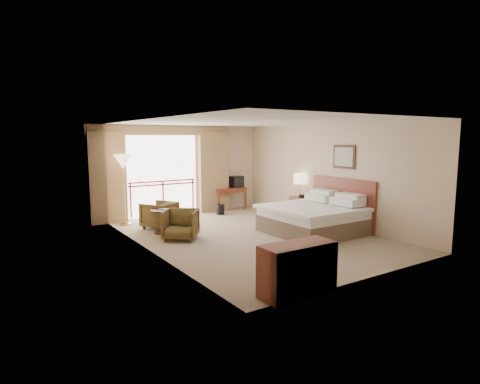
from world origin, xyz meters
TOP-DOWN VIEW (x-y plane):
  - floor at (0.00, 0.00)m, footprint 7.00×7.00m
  - ceiling at (0.00, 0.00)m, footprint 7.00×7.00m
  - wall_back at (0.00, 3.50)m, footprint 5.00×0.00m
  - wall_front at (0.00, -3.50)m, footprint 5.00×0.00m
  - wall_left at (-2.50, 0.00)m, footprint 0.00×7.00m
  - wall_right at (2.50, 0.00)m, footprint 0.00×7.00m
  - balcony_door at (-0.80, 3.48)m, footprint 2.40×0.00m
  - balcony_railing at (-0.80, 3.46)m, footprint 2.09×0.03m
  - curtain_left at (-2.45, 3.35)m, footprint 1.00×0.26m
  - curtain_right at (0.85, 3.35)m, footprint 1.00×0.26m
  - valance at (-0.80, 3.38)m, footprint 4.40×0.22m
  - hvac_vent at (1.30, 3.47)m, footprint 0.50×0.04m
  - bed at (1.50, -0.60)m, footprint 2.13×2.06m
  - headboard at (2.46, -0.60)m, footprint 0.06×2.10m
  - framed_art at (2.47, -0.60)m, footprint 0.04×0.72m
  - nightstand at (2.33, 0.83)m, footprint 0.46×0.55m
  - table_lamp at (2.33, 0.88)m, footprint 0.37×0.37m
  - phone at (2.28, 0.68)m, footprint 0.23×0.19m
  - desk at (1.44, 3.40)m, footprint 1.09×0.53m
  - tv at (1.74, 3.34)m, footprint 0.41×0.32m
  - coffee_maker at (1.09, 3.35)m, footprint 0.14×0.14m
  - cup at (1.24, 3.30)m, footprint 0.08×0.08m
  - wastebasket at (0.75, 2.72)m, footprint 0.28×0.28m
  - armchair_far at (-1.53, 1.96)m, footprint 1.03×1.04m
  - armchair_near at (-1.56, 0.59)m, footprint 1.06×1.06m
  - side_table at (-1.70, 1.39)m, footprint 0.54×0.54m
  - book at (-1.70, 1.39)m, footprint 0.23×0.25m
  - floor_lamp at (-2.14, 2.88)m, footprint 0.48×0.48m
  - dresser at (-1.50, -3.39)m, footprint 1.17×0.50m

SIDE VIEW (x-z plane):
  - floor at x=0.00m, z-range 0.00..0.00m
  - armchair_far at x=-1.53m, z-range -0.35..0.35m
  - armchair_near at x=-1.56m, z-range -0.35..0.35m
  - wastebasket at x=0.75m, z-range 0.00..0.31m
  - nightstand at x=2.33m, z-range 0.00..0.65m
  - bed at x=1.50m, z-range -0.11..0.86m
  - dresser at x=-1.50m, z-range 0.00..0.78m
  - side_table at x=-1.70m, z-range 0.11..0.69m
  - desk at x=1.44m, z-range 0.20..0.91m
  - book at x=-1.70m, z-range 0.58..0.60m
  - headboard at x=2.46m, z-range 0.00..1.30m
  - phone at x=2.28m, z-range 0.65..0.74m
  - cup at x=1.24m, z-range 0.71..0.81m
  - balcony_railing at x=-0.80m, z-range 0.30..1.32m
  - coffee_maker at x=1.09m, z-range 0.71..0.98m
  - tv at x=1.74m, z-range 0.71..1.08m
  - table_lamp at x=2.33m, z-range 0.83..1.49m
  - balcony_door at x=-0.80m, z-range 0.00..2.40m
  - curtain_left at x=-2.45m, z-range 0.00..2.50m
  - curtain_right at x=0.85m, z-range 0.00..2.50m
  - wall_left at x=-2.50m, z-range -2.15..4.85m
  - wall_right at x=2.50m, z-range -2.15..4.85m
  - wall_back at x=0.00m, z-range -1.15..3.85m
  - wall_front at x=0.00m, z-range -1.15..3.85m
  - floor_lamp at x=-2.14m, z-range 0.68..2.58m
  - framed_art at x=2.47m, z-range 1.55..2.15m
  - hvac_vent at x=1.30m, z-range 2.10..2.60m
  - valance at x=-0.80m, z-range 2.41..2.69m
  - ceiling at x=0.00m, z-range 2.70..2.70m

